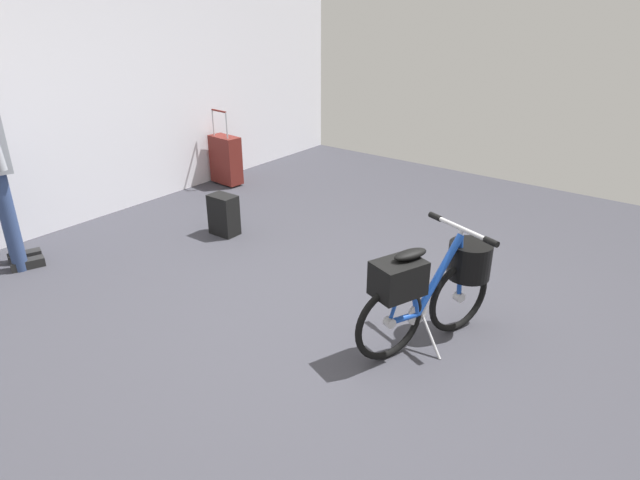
# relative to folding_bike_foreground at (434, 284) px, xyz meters

# --- Properties ---
(ground_plane) EXTENTS (7.41, 7.41, 0.00)m
(ground_plane) POSITION_rel_folding_bike_foreground_xyz_m (-0.27, 0.56, -0.39)
(ground_plane) COLOR #38383F
(back_wall) EXTENTS (7.41, 0.10, 3.00)m
(back_wall) POSITION_rel_folding_bike_foreground_xyz_m (-0.27, 3.50, 1.11)
(back_wall) COLOR silver
(back_wall) RESTS_ON ground_plane
(folding_bike_foreground) EXTENTS (0.97, 0.56, 0.73)m
(folding_bike_foreground) POSITION_rel_folding_bike_foreground_xyz_m (0.00, 0.00, 0.00)
(folding_bike_foreground) COLOR black
(folding_bike_foreground) RESTS_ON ground_plane
(rolling_suitcase) EXTENTS (0.21, 0.37, 0.83)m
(rolling_suitcase) POSITION_rel_folding_bike_foreground_xyz_m (1.39, 3.21, -0.11)
(rolling_suitcase) COLOR maroon
(rolling_suitcase) RESTS_ON ground_plane
(backpack_on_floor) EXTENTS (0.20, 0.25, 0.36)m
(backpack_on_floor) POSITION_rel_folding_bike_foreground_xyz_m (0.39, 2.20, -0.22)
(backpack_on_floor) COLOR black
(backpack_on_floor) RESTS_ON ground_plane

